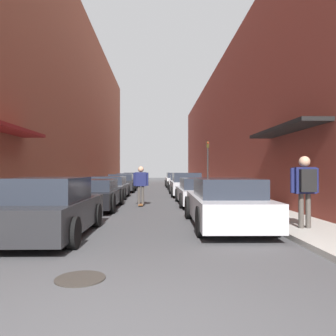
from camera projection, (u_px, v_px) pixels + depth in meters
ground at (151, 194)px, 21.04m from camera, size 99.83×99.83×0.00m
curb_strip_left at (99, 189)px, 25.43m from camera, size 1.80×45.38×0.12m
curb_strip_right at (205, 189)px, 25.72m from camera, size 1.80×45.38×0.12m
building_row_left at (62, 103)px, 25.38m from camera, size 4.90×45.38×13.58m
building_row_right at (241, 129)px, 25.86m from camera, size 4.90×45.38×9.72m
parked_car_left_0 at (50, 209)px, 7.51m from camera, size 1.85×4.03×1.36m
parked_car_left_1 at (94, 194)px, 12.98m from camera, size 1.99×4.70×1.18m
parked_car_left_2 at (109, 188)px, 17.99m from camera, size 2.05×3.95×1.21m
parked_car_left_3 at (122, 183)px, 23.51m from camera, size 1.98×3.97×1.27m
parked_car_left_4 at (127, 181)px, 28.43m from camera, size 1.91×3.94×1.30m
parked_car_left_5 at (133, 179)px, 34.26m from camera, size 1.93×4.64×1.32m
parked_car_right_0 at (225, 203)px, 8.89m from camera, size 1.91×4.66×1.31m
parked_car_right_1 at (199, 192)px, 14.63m from camera, size 1.99×4.77×1.20m
parked_car_right_2 at (186, 185)px, 19.93m from camera, size 1.92×4.62×1.40m
parked_car_right_3 at (181, 182)px, 24.97m from camera, size 2.07×4.26×1.34m
parked_car_right_4 at (175, 180)px, 30.45m from camera, size 1.87×4.46×1.35m
skateboarder at (141, 182)px, 14.11m from camera, size 0.65×0.78×1.71m
manhole_cover at (80, 279)px, 4.57m from camera, size 0.70×0.70×0.02m
traffic_light at (208, 160)px, 22.53m from camera, size 0.16×0.22×3.43m
pedestrian at (305, 183)px, 7.95m from camera, size 0.70×0.38×1.75m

